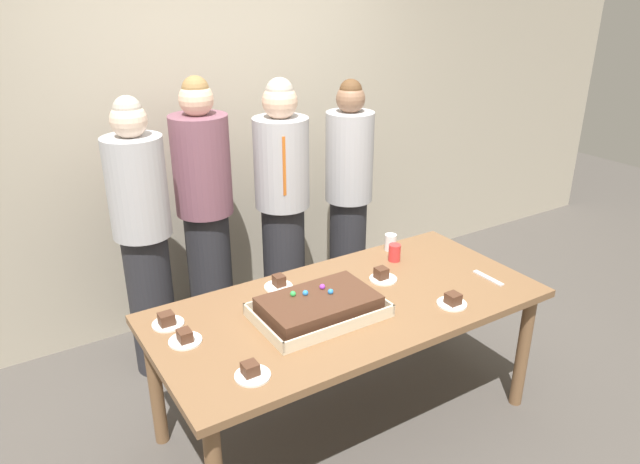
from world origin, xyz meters
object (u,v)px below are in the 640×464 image
at_px(plated_slice_far_right, 251,372).
at_px(cake_server_utensil, 488,278).
at_px(plated_slice_far_left, 167,321).
at_px(drink_cup_nearest, 395,253).
at_px(plated_slice_near_right, 452,301).
at_px(plated_slice_center_back, 279,284).
at_px(person_serving_front, 205,213).
at_px(person_far_right_suit, 349,196).
at_px(party_table, 349,316).
at_px(plated_slice_center_front, 382,276).
at_px(person_striped_tie_right, 144,238).
at_px(person_green_shirt_behind, 283,207).
at_px(drink_cup_middle, 390,242).
at_px(sheet_cake, 319,307).
at_px(plated_slice_near_left, 185,338).

distance_m(plated_slice_far_right, cake_server_utensil, 1.48).
distance_m(plated_slice_far_left, drink_cup_nearest, 1.35).
xyz_separation_m(plated_slice_near_right, plated_slice_center_back, (-0.65, 0.63, -0.00)).
relative_size(person_serving_front, person_far_right_suit, 1.05).
bearing_deg(party_table, plated_slice_center_front, 19.95).
height_order(plated_slice_far_right, person_far_right_suit, person_far_right_suit).
relative_size(person_serving_front, person_striped_tie_right, 1.03).
relative_size(plated_slice_center_front, person_green_shirt_behind, 0.09).
bearing_deg(drink_cup_middle, sheet_cake, -151.53).
bearing_deg(person_green_shirt_behind, person_far_right_suit, 113.13).
relative_size(party_table, person_striped_tie_right, 1.17).
height_order(person_serving_front, person_green_shirt_behind, person_serving_front).
bearing_deg(person_striped_tie_right, person_far_right_suit, 64.66).
relative_size(person_serving_front, person_green_shirt_behind, 1.02).
distance_m(plated_slice_far_left, plated_slice_center_front, 1.15).
distance_m(drink_cup_nearest, cake_server_utensil, 0.54).
bearing_deg(party_table, plated_slice_near_left, 173.26).
bearing_deg(drink_cup_middle, cake_server_utensil, -69.28).
xyz_separation_m(plated_slice_near_left, plated_slice_center_back, (0.60, 0.23, 0.00)).
bearing_deg(plated_slice_near_right, person_striped_tie_right, 130.31).
xyz_separation_m(plated_slice_far_right, drink_cup_nearest, (1.18, 0.55, 0.03)).
xyz_separation_m(cake_server_utensil, person_green_shirt_behind, (-0.61, 1.22, 0.14)).
relative_size(plated_slice_near_right, drink_cup_nearest, 1.50).
distance_m(plated_slice_far_right, person_striped_tie_right, 1.34).
bearing_deg(cake_server_utensil, plated_slice_near_right, -164.09).
height_order(plated_slice_far_right, person_striped_tie_right, person_striped_tie_right).
bearing_deg(plated_slice_near_right, plated_slice_far_left, 155.78).
bearing_deg(plated_slice_far_right, plated_slice_near_right, -0.51).
xyz_separation_m(drink_cup_nearest, cake_server_utensil, (0.29, -0.45, -0.05)).
bearing_deg(person_far_right_suit, plated_slice_far_left, -23.20).
relative_size(drink_cup_nearest, person_striped_tie_right, 0.06).
bearing_deg(party_table, person_far_right_suit, 55.52).
bearing_deg(person_striped_tie_right, person_green_shirt_behind, 62.98).
relative_size(plated_slice_near_left, plated_slice_near_right, 1.00).
bearing_deg(party_table, plated_slice_far_left, 161.94).
relative_size(plated_slice_far_right, person_striped_tie_right, 0.09).
bearing_deg(person_serving_front, plated_slice_center_front, 24.35).
distance_m(plated_slice_far_left, plated_slice_center_back, 0.63).
bearing_deg(person_far_right_suit, person_serving_front, -55.55).
bearing_deg(plated_slice_center_front, person_green_shirt_behind, 96.58).
bearing_deg(plated_slice_near_left, person_green_shirt_behind, 42.63).
bearing_deg(plated_slice_near_left, person_far_right_suit, 31.77).
height_order(party_table, drink_cup_middle, drink_cup_middle).
xyz_separation_m(person_serving_front, person_green_shirt_behind, (0.47, -0.14, -0.01)).
height_order(plated_slice_far_left, person_striped_tie_right, person_striped_tie_right).
bearing_deg(party_table, sheet_cake, -172.01).
bearing_deg(plated_slice_far_left, person_striped_tie_right, 80.37).
height_order(plated_slice_far_left, cake_server_utensil, plated_slice_far_left).
relative_size(plated_slice_near_left, person_striped_tie_right, 0.09).
relative_size(drink_cup_middle, person_green_shirt_behind, 0.06).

